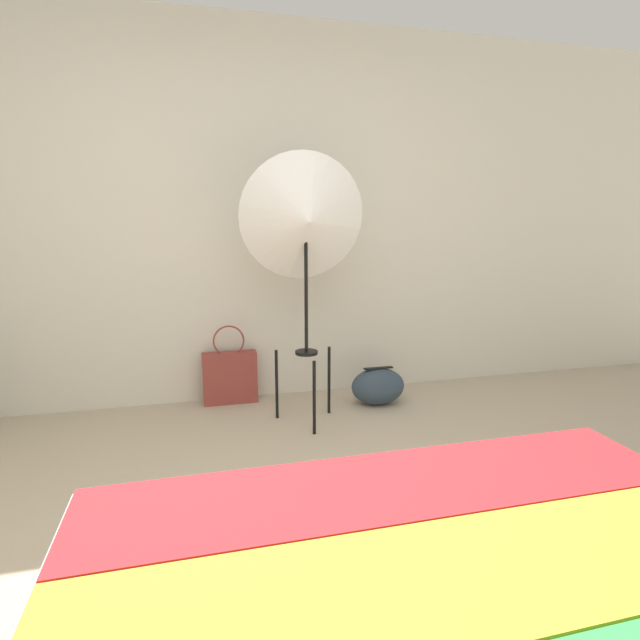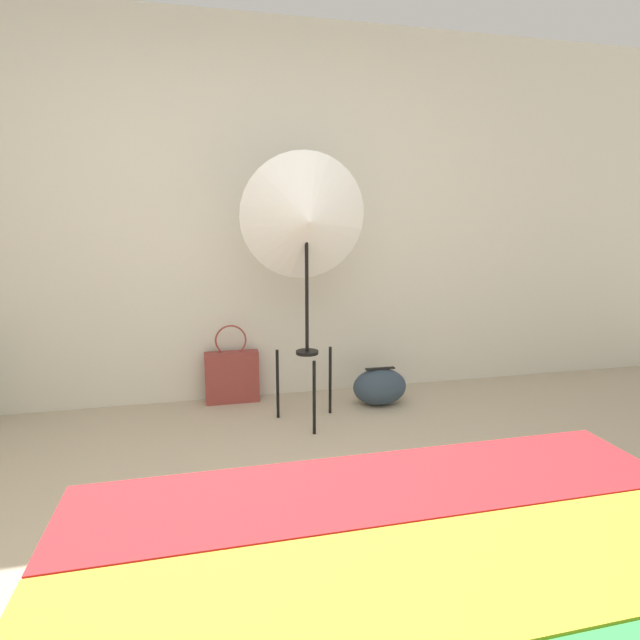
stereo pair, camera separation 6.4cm
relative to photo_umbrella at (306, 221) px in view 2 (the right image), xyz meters
The scene contains 4 objects.
wall_back 0.74m from the photo_umbrella, 127.60° to the left, with size 8.00×0.05×2.60m.
photo_umbrella is the anchor object (origin of this frame).
tote_bag 1.26m from the photo_umbrella, 134.08° to the left, with size 0.38×0.10×0.56m.
duffel_bag 1.29m from the photo_umbrella, 18.07° to the left, with size 0.38×0.26×0.27m.
Camera 2 is at (-0.16, -1.27, 1.27)m, focal length 28.00 mm.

